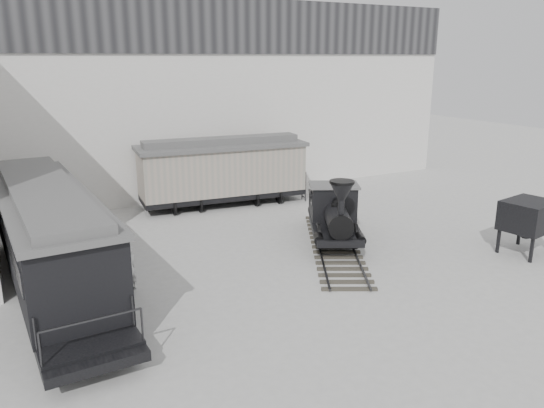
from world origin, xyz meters
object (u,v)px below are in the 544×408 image
locomotive (334,217)px  boxcar (222,170)px  coal_hopper (528,219)px  visitor_a (129,268)px  visitor_b (120,268)px  passenger_coach (49,237)px

locomotive → boxcar: (-1.81, 7.98, 0.77)m
coal_hopper → locomotive: bearing=132.9°
visitor_a → visitor_b: bearing=-12.7°
passenger_coach → visitor_b: bearing=-39.8°
boxcar → coal_hopper: bearing=-51.9°
passenger_coach → coal_hopper: size_ratio=5.64×
locomotive → coal_hopper: 7.88m
locomotive → visitor_b: locomotive is taller
passenger_coach → visitor_a: (2.30, -1.40, -1.07)m
passenger_coach → coal_hopper: (17.57, -5.45, -0.44)m
locomotive → visitor_b: bearing=-146.6°
locomotive → visitor_a: bearing=-147.0°
boxcar → visitor_a: (-7.24, -8.75, -1.12)m
visitor_a → coal_hopper: 15.81m
visitor_a → locomotive: bearing=155.0°
passenger_coach → visitor_a: bearing=-33.5°
locomotive → visitor_a: (-9.04, -0.77, -0.35)m
passenger_coach → visitor_a: size_ratio=7.86×
locomotive → passenger_coach: passenger_coach is taller
visitor_b → boxcar: bearing=-158.0°
visitor_b → coal_hopper: coal_hopper is taller
boxcar → visitor_b: 11.70m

